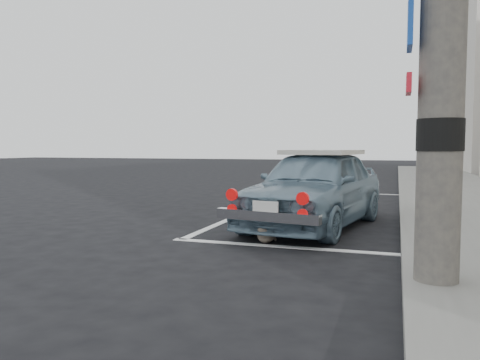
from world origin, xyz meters
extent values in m
plane|color=black|center=(0.00, 0.00, 0.00)|extent=(80.00, 80.00, 0.00)
cube|color=silver|center=(0.50, -0.50, 0.00)|extent=(3.00, 0.12, 0.01)
cube|color=silver|center=(0.50, 6.50, 0.00)|extent=(3.00, 0.12, 0.01)
cube|color=silver|center=(-0.90, 3.00, 0.00)|extent=(0.12, 7.00, 0.01)
cylinder|color=black|center=(2.05, -2.00, 1.30)|extent=(0.36, 0.36, 0.25)
cube|color=#1649B7|center=(1.81, -2.00, 2.20)|extent=(0.04, 0.35, 0.45)
cube|color=red|center=(1.81, -2.00, 1.70)|extent=(0.04, 0.30, 0.15)
cube|color=white|center=(1.80, -2.00, 1.70)|extent=(0.02, 0.16, 0.08)
imported|color=#6B899D|center=(0.57, 1.10, 0.60)|extent=(2.00, 3.70, 1.20)
cube|color=beige|center=(0.63, 1.44, 1.13)|extent=(1.20, 1.48, 0.07)
cube|color=silver|center=(0.27, -0.58, 0.38)|extent=(1.34, 0.35, 0.12)
cube|color=white|center=(0.26, -0.63, 0.48)|extent=(0.33, 0.08, 0.17)
cylinder|color=red|center=(-0.19, -0.53, 0.62)|extent=(0.15, 0.07, 0.15)
cylinder|color=red|center=(0.72, -0.69, 0.62)|extent=(0.15, 0.07, 0.15)
cylinder|color=red|center=(-0.19, -0.53, 0.44)|extent=(0.13, 0.06, 0.12)
cylinder|color=red|center=(0.72, -0.69, 0.44)|extent=(0.13, 0.06, 0.12)
ellipsoid|color=#746658|center=(0.19, -0.31, 0.12)|extent=(0.23, 0.35, 0.21)
sphere|color=#746658|center=(0.19, -0.47, 0.19)|extent=(0.14, 0.14, 0.14)
cone|color=#746658|center=(0.15, -0.47, 0.26)|extent=(0.05, 0.05, 0.05)
cone|color=#746658|center=(0.23, -0.47, 0.26)|extent=(0.05, 0.05, 0.05)
cylinder|color=#746658|center=(0.25, -0.14, 0.04)|extent=(0.12, 0.22, 0.03)
camera|label=1|loc=(1.74, -5.96, 1.20)|focal=35.00mm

